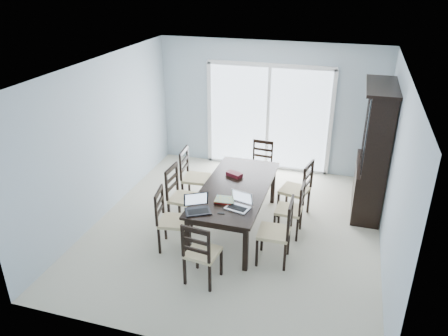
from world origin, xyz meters
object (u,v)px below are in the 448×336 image
(chair_left_near, at_px, (167,213))
(chair_end_far, at_px, (261,160))
(chair_right_mid, at_px, (295,204))
(laptop_dark, at_px, (198,208))
(dining_table, at_px, (236,191))
(chair_left_far, at_px, (191,170))
(chair_left_mid, at_px, (179,190))
(game_box, at_px, (234,174))
(china_hutch, at_px, (374,152))
(chair_right_near, at_px, (281,225))
(chair_end_near, at_px, (199,248))
(laptop_silver, at_px, (238,205))
(cell_phone, at_px, (221,213))
(chair_right_far, at_px, (301,184))
(hot_tub, at_px, (245,128))

(chair_left_near, relative_size, chair_end_far, 1.05)
(chair_right_mid, relative_size, laptop_dark, 2.46)
(dining_table, xyz_separation_m, chair_left_far, (-0.99, 0.63, -0.06))
(chair_left_near, xyz_separation_m, laptop_dark, (0.52, -0.10, 0.22))
(chair_left_mid, xyz_separation_m, game_box, (0.80, 0.45, 0.17))
(chair_left_far, relative_size, game_box, 4.50)
(dining_table, relative_size, chair_left_far, 1.90)
(dining_table, relative_size, chair_end_far, 2.09)
(dining_table, xyz_separation_m, china_hutch, (2.02, 1.25, 0.40))
(chair_right_near, distance_m, chair_right_mid, 0.76)
(chair_right_near, relative_size, game_box, 4.48)
(chair_end_near, relative_size, laptop_silver, 2.88)
(china_hutch, height_order, chair_left_mid, china_hutch)
(chair_left_mid, bearing_deg, chair_end_near, 34.19)
(chair_left_near, distance_m, chair_end_near, 1.00)
(dining_table, bearing_deg, chair_end_far, 87.21)
(laptop_dark, height_order, game_box, laptop_dark)
(dining_table, height_order, laptop_dark, laptop_dark)
(chair_left_near, bearing_deg, chair_right_near, 84.29)
(cell_phone, bearing_deg, laptop_dark, 179.23)
(chair_end_far, height_order, laptop_silver, chair_end_far)
(chair_right_far, relative_size, laptop_silver, 3.09)
(china_hutch, distance_m, chair_left_mid, 3.27)
(chair_right_mid, bearing_deg, dining_table, 97.09)
(china_hutch, relative_size, chair_left_mid, 1.91)
(chair_right_near, relative_size, laptop_dark, 2.72)
(chair_right_mid, height_order, hot_tub, chair_right_mid)
(chair_left_mid, relative_size, chair_end_far, 1.10)
(chair_left_mid, xyz_separation_m, chair_right_far, (1.85, 0.76, 0.00))
(chair_right_mid, xyz_separation_m, chair_end_far, (-0.85, 1.48, 0.00))
(china_hutch, relative_size, laptop_silver, 5.85)
(laptop_dark, relative_size, game_box, 1.65)
(chair_end_near, bearing_deg, chair_left_near, 144.77)
(chair_right_far, xyz_separation_m, cell_phone, (-0.91, -1.49, 0.14))
(chair_right_near, distance_m, hot_tub, 4.47)
(china_hutch, xyz_separation_m, chair_end_far, (-1.95, 0.32, -0.52))
(dining_table, height_order, chair_left_far, chair_left_far)
(dining_table, distance_m, hot_tub, 3.60)
(dining_table, bearing_deg, chair_right_mid, 5.33)
(chair_right_far, distance_m, hot_tub, 3.31)
(game_box, distance_m, hot_tub, 3.24)
(cell_phone, bearing_deg, chair_right_mid, 34.76)
(laptop_silver, relative_size, game_box, 1.46)
(chair_right_far, distance_m, chair_end_far, 1.25)
(chair_left_mid, xyz_separation_m, chair_end_far, (1.00, 1.67, -0.05))
(chair_right_near, relative_size, chair_right_far, 0.99)
(dining_table, xyz_separation_m, chair_right_near, (0.84, -0.67, -0.06))
(chair_right_near, height_order, chair_right_mid, chair_right_near)
(chair_left_near, bearing_deg, chair_left_mid, 178.19)
(dining_table, height_order, chair_left_mid, chair_left_mid)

